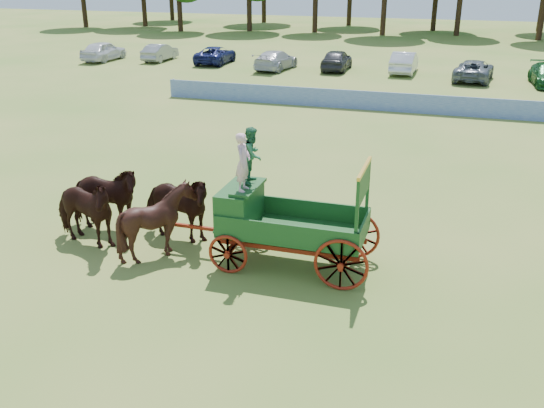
{
  "coord_description": "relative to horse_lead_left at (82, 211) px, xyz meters",
  "views": [
    {
      "loc": [
        3.04,
        -15.54,
        7.64
      ],
      "look_at": [
        -1.72,
        -0.35,
        1.3
      ],
      "focal_mm": 40.0,
      "sensor_mm": 36.0,
      "label": 1
    }
  ],
  "objects": [
    {
      "name": "horse_lead_right",
      "position": [
        0.0,
        1.1,
        0.0
      ],
      "size": [
        2.56,
        1.33,
        2.09
      ],
      "primitive_type": "imported",
      "rotation": [
        0.0,
        0.0,
        1.66
      ],
      "color": "black",
      "rests_on": "ground"
    },
    {
      "name": "horse_wheel_left",
      "position": [
        2.4,
        0.0,
        0.0
      ],
      "size": [
        2.11,
        1.94,
        2.09
      ],
      "primitive_type": "imported",
      "rotation": [
        0.0,
        0.0,
        1.71
      ],
      "color": "black",
      "rests_on": "ground"
    },
    {
      "name": "parked_cars",
      "position": [
        -1.2,
        32.01,
        -0.3
      ],
      "size": [
        36.65,
        7.34,
        1.63
      ],
      "color": "silver",
      "rests_on": "ground"
    },
    {
      "name": "farm_dray",
      "position": [
        5.37,
        0.57,
        0.57
      ],
      "size": [
        5.99,
        2.0,
        3.68
      ],
      "color": "#98270F",
      "rests_on": "ground"
    },
    {
      "name": "horse_wheel_right",
      "position": [
        2.4,
        1.1,
        0.0
      ],
      "size": [
        2.61,
        1.48,
        2.09
      ],
      "primitive_type": "imported",
      "rotation": [
        0.0,
        0.0,
        1.42
      ],
      "color": "black",
      "rests_on": "ground"
    },
    {
      "name": "sponsor_banner",
      "position": [
        5.92,
        19.9,
        -0.52
      ],
      "size": [
        26.0,
        0.08,
        1.05
      ],
      "primitive_type": "cube",
      "color": "#1C459B",
      "rests_on": "ground"
    },
    {
      "name": "ground",
      "position": [
        6.92,
        1.9,
        -1.04
      ],
      "size": [
        160.0,
        160.0,
        0.0
      ],
      "primitive_type": "plane",
      "color": "olive",
      "rests_on": "ground"
    },
    {
      "name": "horse_lead_left",
      "position": [
        0.0,
        0.0,
        0.0
      ],
      "size": [
        2.65,
        1.61,
        2.09
      ],
      "primitive_type": "imported",
      "rotation": [
        0.0,
        0.0,
        1.37
      ],
      "color": "black",
      "rests_on": "ground"
    }
  ]
}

